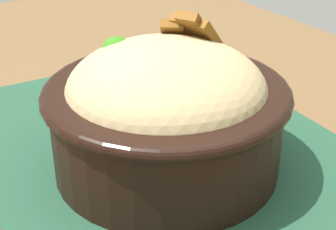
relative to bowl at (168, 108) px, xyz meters
The scene contains 3 objects.
placemat 0.07m from the bowl, 18.88° to the right, with size 0.42×0.32×0.00m, color #1E422D.
bowl is the anchor object (origin of this frame).
fork 0.13m from the bowl, ahead, with size 0.04×0.12×0.00m.
Camera 1 is at (-0.32, 0.20, 1.00)m, focal length 54.55 mm.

